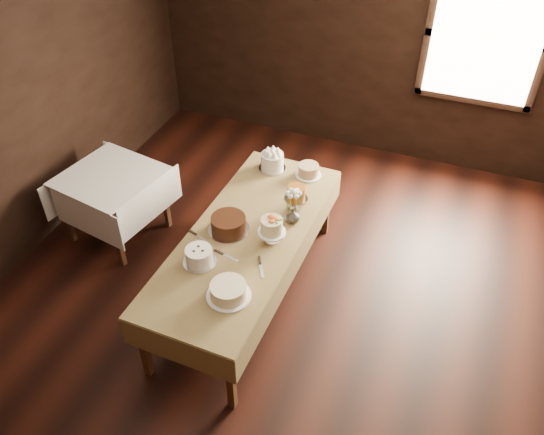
{
  "coord_description": "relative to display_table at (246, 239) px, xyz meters",
  "views": [
    {
      "loc": [
        1.28,
        -3.06,
        3.89
      ],
      "look_at": [
        0.0,
        0.2,
        0.95
      ],
      "focal_mm": 36.79,
      "sensor_mm": 36.0,
      "label": 1
    }
  ],
  "objects": [
    {
      "name": "flower_vase",
      "position": [
        0.31,
        0.3,
        0.12
      ],
      "size": [
        0.13,
        0.13,
        0.13
      ],
      "primitive_type": "imported",
      "rotation": [
        0.0,
        0.0,
        6.26
      ],
      "color": "#2D2823",
      "rests_on": "display_table"
    },
    {
      "name": "cake_server_e",
      "position": [
        -0.32,
        -0.2,
        0.06
      ],
      "size": [
        0.23,
        0.11,
        0.01
      ],
      "primitive_type": "cube",
      "rotation": [
        0.0,
        0.0,
        -0.36
      ],
      "color": "silver",
      "rests_on": "display_table"
    },
    {
      "name": "cake_meringue",
      "position": [
        -0.15,
        0.99,
        0.14
      ],
      "size": [
        0.27,
        0.27,
        0.17
      ],
      "color": "silver",
      "rests_on": "display_table"
    },
    {
      "name": "cake_server_b",
      "position": [
        0.29,
        -0.36,
        0.06
      ],
      "size": [
        0.14,
        0.22,
        0.01
      ],
      "primitive_type": "cube",
      "rotation": [
        0.0,
        0.0,
        -1.05
      ],
      "color": "silver",
      "rests_on": "display_table"
    },
    {
      "name": "window",
      "position": [
        1.52,
        2.79,
        0.92
      ],
      "size": [
        1.1,
        0.05,
        1.3
      ],
      "primitive_type": "cube",
      "color": "#FFEABF",
      "rests_on": "wall_back"
    },
    {
      "name": "cake_caramel",
      "position": [
        0.27,
        0.49,
        0.16
      ],
      "size": [
        0.21,
        0.21,
        0.25
      ],
      "color": "silver",
      "rests_on": "display_table"
    },
    {
      "name": "cake_flowers",
      "position": [
        0.23,
        0.0,
        0.16
      ],
      "size": [
        0.24,
        0.24,
        0.24
      ],
      "color": "white",
      "rests_on": "display_table"
    },
    {
      "name": "side_table",
      "position": [
        -1.58,
        0.3,
        -0.03
      ],
      "size": [
        1.01,
        1.01,
        0.73
      ],
      "rotation": [
        0.0,
        0.0,
        -0.18
      ],
      "color": "#3F2313",
      "rests_on": "ground"
    },
    {
      "name": "cake_server_a",
      "position": [
        -0.0,
        -0.31,
        0.06
      ],
      "size": [
        0.24,
        0.07,
        0.01
      ],
      "primitive_type": "cube",
      "rotation": [
        0.0,
        0.0,
        -0.19
      ],
      "color": "silver",
      "rests_on": "display_table"
    },
    {
      "name": "cake_speckled",
      "position": [
        0.22,
        1.0,
        0.11
      ],
      "size": [
        0.27,
        0.27,
        0.12
      ],
      "color": "white",
      "rests_on": "display_table"
    },
    {
      "name": "cake_cream",
      "position": [
        0.16,
        -0.69,
        0.11
      ],
      "size": [
        0.34,
        0.34,
        0.12
      ],
      "color": "white",
      "rests_on": "display_table"
    },
    {
      "name": "flower_bouquet",
      "position": [
        0.31,
        0.3,
        0.3
      ],
      "size": [
        0.14,
        0.14,
        0.2
      ],
      "primitive_type": null,
      "color": "white",
      "rests_on": "flower_vase"
    },
    {
      "name": "wall_back",
      "position": [
        0.22,
        2.85,
        0.72
      ],
      "size": [
        5.0,
        0.02,
        2.8
      ],
      "primitive_type": "cube",
      "color": "black",
      "rests_on": "ground"
    },
    {
      "name": "cake_swirl",
      "position": [
        -0.21,
        -0.45,
        0.12
      ],
      "size": [
        0.3,
        0.3,
        0.14
      ],
      "color": "silver",
      "rests_on": "display_table"
    },
    {
      "name": "cake_chocolate",
      "position": [
        -0.16,
        -0.01,
        0.12
      ],
      "size": [
        0.38,
        0.38,
        0.14
      ],
      "color": "silver",
      "rests_on": "display_table"
    },
    {
      "name": "display_table",
      "position": [
        0.0,
        0.0,
        0.0
      ],
      "size": [
        0.99,
        2.41,
        0.74
      ],
      "rotation": [
        0.0,
        0.0,
        -0.03
      ],
      "color": "#3F2313",
      "rests_on": "ground"
    },
    {
      "name": "cake_server_d",
      "position": [
        0.25,
        0.3,
        0.06
      ],
      "size": [
        0.22,
        0.15,
        0.01
      ],
      "primitive_type": "cube",
      "rotation": [
        0.0,
        0.0,
        0.56
      ],
      "color": "silver",
      "rests_on": "display_table"
    },
    {
      "name": "floor",
      "position": [
        0.22,
        -0.15,
        -0.68
      ],
      "size": [
        5.0,
        6.0,
        0.01
      ],
      "primitive_type": "cube",
      "color": "black",
      "rests_on": "ground"
    }
  ]
}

